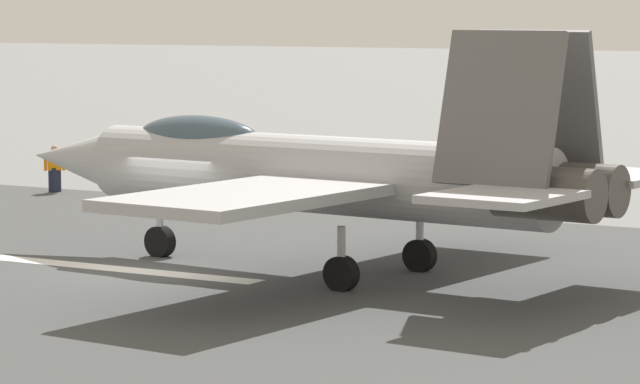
% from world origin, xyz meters
% --- Properties ---
extents(ground_plane, '(400.00, 400.00, 0.00)m').
position_xyz_m(ground_plane, '(0.00, 0.00, 0.00)').
color(ground_plane, slate).
extents(runway_strip, '(240.00, 26.00, 0.02)m').
position_xyz_m(runway_strip, '(-0.02, 0.00, 0.01)').
color(runway_strip, '#454747').
rests_on(runway_strip, ground).
extents(fighter_jet, '(16.29, 14.02, 5.55)m').
position_xyz_m(fighter_jet, '(-3.75, -1.72, 2.36)').
color(fighter_jet, '#ADADB1').
rests_on(fighter_jet, ground).
extents(crew_person, '(0.52, 0.53, 1.56)m').
position_xyz_m(crew_person, '(12.33, -12.13, 0.78)').
color(crew_person, '#1E2338').
rests_on(crew_person, ground).
extents(marker_cone_mid, '(0.44, 0.44, 0.55)m').
position_xyz_m(marker_cone_mid, '(5.01, -12.19, 0.28)').
color(marker_cone_mid, orange).
rests_on(marker_cone_mid, ground).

